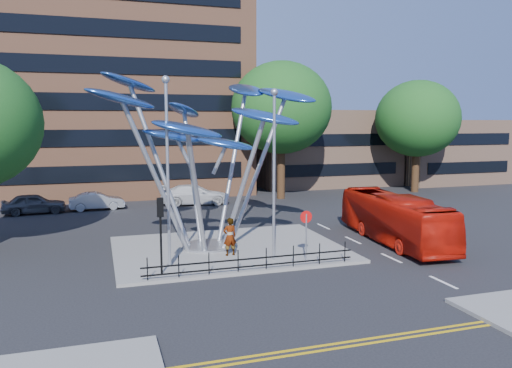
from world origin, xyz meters
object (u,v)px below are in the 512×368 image
object	(u,v)px
tree_right	(281,108)
street_lamp_right	(274,160)
street_lamp_left	(167,156)
pedestrian	(230,237)
red_bus	(394,219)
parked_car_mid	(97,201)
no_entry_sign_island	(306,227)
traffic_light_island	(160,219)
leaf_sculpture	(205,122)
parked_car_right	(195,195)
tree_far	(417,119)
parked_car_left	(34,204)

from	to	relation	value
tree_right	street_lamp_right	world-z (taller)	tree_right
street_lamp_left	pedestrian	distance (m)	5.39
red_bus	pedestrian	world-z (taller)	red_bus
street_lamp_left	parked_car_mid	distance (m)	18.50
no_entry_sign_island	traffic_light_island	bearing A→B (deg)	-179.87
traffic_light_island	no_entry_sign_island	distance (m)	7.05
parked_car_mid	no_entry_sign_island	bearing A→B (deg)	-155.31
leaf_sculpture	street_lamp_left	size ratio (longest dim) A/B	1.45
street_lamp_right	no_entry_sign_island	bearing A→B (deg)	-17.87
tree_right	parked_car_right	bearing A→B (deg)	-174.50
street_lamp_left	street_lamp_right	world-z (taller)	street_lamp_left
tree_far	traffic_light_island	distance (m)	33.61
parked_car_left	tree_far	bearing A→B (deg)	-93.01
red_bus	parked_car_left	bearing A→B (deg)	147.26
red_bus	parked_car_right	size ratio (longest dim) A/B	1.76
leaf_sculpture	parked_car_left	bearing A→B (deg)	125.78
tree_far	parked_car_left	bearing A→B (deg)	-177.92
tree_right	street_lamp_right	bearing A→B (deg)	-111.54
red_bus	parked_car_mid	distance (m)	22.96
street_lamp_left	parked_car_left	distance (m)	19.45
traffic_light_island	leaf_sculpture	bearing A→B (deg)	54.96
street_lamp_left	parked_car_right	xyz separation A→B (m)	(4.56, 17.74, -4.54)
tree_far	parked_car_right	world-z (taller)	tree_far
street_lamp_left	traffic_light_island	world-z (taller)	street_lamp_left
tree_right	parked_car_right	size ratio (longest dim) A/B	2.16
parked_car_right	street_lamp_right	bearing A→B (deg)	-172.63
red_bus	parked_car_mid	size ratio (longest dim) A/B	2.38
tree_far	red_bus	bearing A→B (deg)	-128.24
leaf_sculpture	no_entry_sign_island	bearing A→B (deg)	-45.67
pedestrian	parked_car_left	world-z (taller)	pedestrian
street_lamp_right	red_bus	xyz separation A→B (m)	(8.00, 1.87, -3.72)
street_lamp_left	parked_car_right	bearing A→B (deg)	75.58
tree_right	street_lamp_right	distance (m)	20.64
tree_far	pedestrian	bearing A→B (deg)	-143.12
traffic_light_island	no_entry_sign_island	size ratio (longest dim) A/B	1.40
parked_car_mid	red_bus	bearing A→B (deg)	-137.94
parked_car_left	pedestrian	bearing A→B (deg)	-151.26
street_lamp_left	parked_car_mid	xyz separation A→B (m)	(-3.22, 17.61, -4.67)
tree_right	street_lamp_left	size ratio (longest dim) A/B	1.38
tree_far	street_lamp_left	xyz separation A→B (m)	(-26.50, -18.50, -1.75)
tree_right	red_bus	distance (m)	18.39
no_entry_sign_island	parked_car_right	bearing A→B (deg)	95.92
parked_car_mid	leaf_sculpture	bearing A→B (deg)	-161.52
tree_right	tree_far	world-z (taller)	tree_right
street_lamp_left	leaf_sculpture	bearing A→B (deg)	52.60
tree_far	street_lamp_right	xyz separation A→B (m)	(-21.50, -19.00, -2.01)
street_lamp_right	no_entry_sign_island	world-z (taller)	street_lamp_right
leaf_sculpture	parked_car_mid	xyz separation A→B (m)	(-5.65, 14.43, -6.19)
tree_far	parked_car_left	distance (m)	34.82
tree_far	parked_car_left	xyz separation A→B (m)	(-34.22, -1.24, -6.34)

